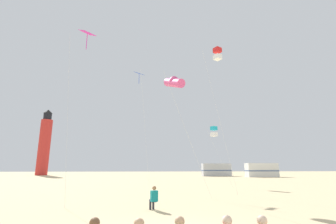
{
  "coord_description": "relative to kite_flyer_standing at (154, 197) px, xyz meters",
  "views": [
    {
      "loc": [
        -0.77,
        -7.56,
        2.1
      ],
      "look_at": [
        0.51,
        8.16,
        5.68
      ],
      "focal_mm": 25.83,
      "sensor_mm": 36.0,
      "label": 1
    }
  ],
  "objects": [
    {
      "name": "kite_box_scarlet",
      "position": [
        5.95,
        7.56,
        11.69
      ],
      "size": [
        2.14,
        1.97,
        12.91
      ],
      "color": "silver",
      "rests_on": "ground"
    },
    {
      "name": "rv_van_white",
      "position": [
        23.36,
        37.39,
        0.78
      ],
      "size": [
        6.46,
        2.39,
        2.8
      ],
      "rotation": [
        0.0,
        0.0,
        -0.01
      ],
      "color": "white",
      "rests_on": "ground"
    },
    {
      "name": "rv_van_silver",
      "position": [
        15.23,
        42.74,
        0.78
      ],
      "size": [
        6.46,
        2.4,
        2.8
      ],
      "rotation": [
        0.0,
        0.0,
        -0.01
      ],
      "color": "#B7BABF",
      "rests_on": "ground"
    },
    {
      "name": "kite_diamond_blue",
      "position": [
        -1.38,
        12.38,
        10.88
      ],
      "size": [
        1.91,
        1.91,
        12.29
      ],
      "color": "silver",
      "rests_on": "ground"
    },
    {
      "name": "kite_diamond_magenta",
      "position": [
        -4.51,
        2.1,
        9.64
      ],
      "size": [
        1.77,
        1.77,
        10.94
      ],
      "color": "silver",
      "rests_on": "ground"
    },
    {
      "name": "kite_box_cyan",
      "position": [
        7.21,
        14.44,
        5.45
      ],
      "size": [
        2.62,
        1.84,
        6.64
      ],
      "color": "silver",
      "rests_on": "ground"
    },
    {
      "name": "kite_tube_rainbow",
      "position": [
        1.64,
        5.34,
        8.01
      ],
      "size": [
        3.44,
        3.71,
        9.33
      ],
      "color": "silver",
      "rests_on": "ground"
    },
    {
      "name": "lighthouse_distant",
      "position": [
        -26.79,
        51.66,
        7.22
      ],
      "size": [
        2.8,
        2.8,
        16.8
      ],
      "color": "red",
      "rests_on": "ground"
    },
    {
      "name": "kite_flyer_standing",
      "position": [
        0.0,
        0.0,
        0.0
      ],
      "size": [
        0.44,
        0.56,
        1.16
      ],
      "rotation": [
        0.0,
        0.0,
        3.45
      ],
      "color": "#147F84",
      "rests_on": "ground"
    }
  ]
}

